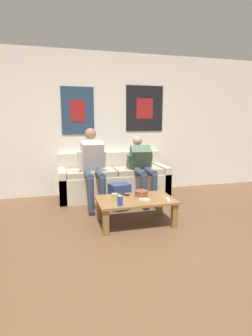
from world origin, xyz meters
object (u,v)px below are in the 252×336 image
object	(u,v)px
couch	(114,181)
drink_can_blue	(120,201)
backpack	(120,197)
game_controller_near_right	(168,200)
person_seated_teen	(142,166)
game_controller_near_left	(145,199)
person_seated_adult	(93,164)
pillar_candle	(115,197)
cell_phone	(125,195)
coffee_table	(135,203)
ceramic_bowl	(141,193)

from	to	relation	value
couch	drink_can_blue	bearing A→B (deg)	-99.51
couch	backpack	world-z (taller)	couch
game_controller_near_right	person_seated_teen	bearing A→B (deg)	87.80
game_controller_near_left	game_controller_near_right	bearing A→B (deg)	-18.50
person_seated_adult	pillar_candle	size ratio (longest dim) A/B	10.52
person_seated_teen	cell_phone	distance (m)	0.97
game_controller_near_left	game_controller_near_right	size ratio (longest dim) A/B	0.90
person_seated_adult	backpack	world-z (taller)	person_seated_adult
coffee_table	ceramic_bowl	world-z (taller)	ceramic_bowl
coffee_table	backpack	bearing A→B (deg)	95.59
ceramic_bowl	game_controller_near_left	bearing A→B (deg)	-95.09
backpack	pillar_candle	distance (m)	0.74
couch	ceramic_bowl	xyz separation A→B (m)	(0.12, -1.22, 0.10)
ceramic_bowl	cell_phone	bearing A→B (deg)	154.61
game_controller_near_left	backpack	bearing A→B (deg)	102.23
backpack	cell_phone	bearing A→B (deg)	-94.01
game_controller_near_right	game_controller_near_left	bearing A→B (deg)	161.50
person_seated_adult	cell_phone	distance (m)	0.90
coffee_table	backpack	xyz separation A→B (m)	(-0.06, 0.62, -0.10)
person_seated_adult	drink_can_blue	bearing A→B (deg)	-82.50
couch	cell_phone	distance (m)	1.12
coffee_table	game_controller_near_right	world-z (taller)	game_controller_near_right
coffee_table	pillar_candle	xyz separation A→B (m)	(-0.29, -0.05, 0.11)
ceramic_bowl	couch	bearing A→B (deg)	95.45
game_controller_near_left	game_controller_near_right	world-z (taller)	same
couch	game_controller_near_left	world-z (taller)	couch
drink_can_blue	cell_phone	distance (m)	0.46
cell_phone	drink_can_blue	bearing A→B (deg)	-111.70
pillar_candle	game_controller_near_right	bearing A→B (deg)	-12.39
person_seated_adult	couch	bearing A→B (deg)	39.43
drink_can_blue	game_controller_near_right	xyz separation A→B (m)	(0.63, 0.03, -0.05)
couch	pillar_candle	distance (m)	1.41
person_seated_teen	couch	bearing A→B (deg)	141.51
couch	game_controller_near_left	distance (m)	1.43
couch	person_seated_adult	distance (m)	0.66
couch	ceramic_bowl	distance (m)	1.23
person_seated_adult	backpack	distance (m)	0.70
ceramic_bowl	pillar_candle	world-z (taller)	pillar_candle
pillar_candle	game_controller_near_left	bearing A→B (deg)	-7.80
couch	backpack	distance (m)	0.71
cell_phone	person_seated_adult	bearing A→B (deg)	112.99
backpack	game_controller_near_right	world-z (taller)	backpack
backpack	game_controller_near_right	xyz separation A→B (m)	(0.43, -0.82, 0.17)
person_seated_adult	person_seated_teen	size ratio (longest dim) A/B	1.14
backpack	game_controller_near_left	world-z (taller)	backpack
ceramic_bowl	pillar_candle	bearing A→B (deg)	-158.72
person_seated_adult	drink_can_blue	xyz separation A→B (m)	(0.16, -1.20, -0.26)
person_seated_adult	backpack	size ratio (longest dim) A/B	3.09
person_seated_adult	ceramic_bowl	distance (m)	1.06
backpack	ceramic_bowl	bearing A→B (deg)	-71.13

